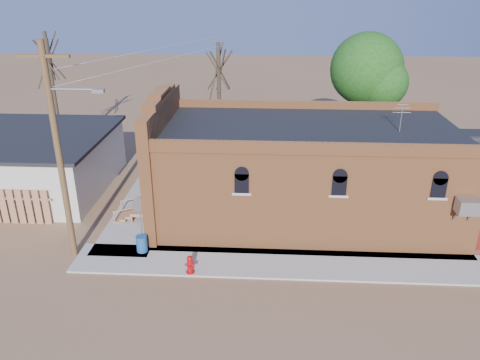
# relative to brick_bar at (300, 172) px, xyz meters

# --- Properties ---
(ground) EXTENTS (120.00, 120.00, 0.00)m
(ground) POSITION_rel_brick_bar_xyz_m (-1.64, -5.49, -2.34)
(ground) COLOR brown
(ground) RESTS_ON ground
(sidewalk_south) EXTENTS (19.00, 2.20, 0.08)m
(sidewalk_south) POSITION_rel_brick_bar_xyz_m (-0.14, -4.59, -2.30)
(sidewalk_south) COLOR #9E9991
(sidewalk_south) RESTS_ON ground
(sidewalk_west) EXTENTS (2.60, 10.00, 0.08)m
(sidewalk_west) POSITION_rel_brick_bar_xyz_m (-7.94, 0.51, -2.30)
(sidewalk_west) COLOR #9E9991
(sidewalk_west) RESTS_ON ground
(brick_bar) EXTENTS (16.40, 7.97, 6.30)m
(brick_bar) POSITION_rel_brick_bar_xyz_m (0.00, 0.00, 0.00)
(brick_bar) COLOR #B06535
(brick_bar) RESTS_ON ground
(wood_fence) EXTENTS (5.20, 0.10, 1.80)m
(wood_fence) POSITION_rel_brick_bar_xyz_m (-14.44, -1.69, -1.44)
(wood_fence) COLOR #A16B48
(wood_fence) RESTS_ON ground
(utility_pole) EXTENTS (3.12, 0.26, 9.00)m
(utility_pole) POSITION_rel_brick_bar_xyz_m (-9.79, -4.29, 2.43)
(utility_pole) COLOR #482C1D
(utility_pole) RESTS_ON ground
(tree_bare_near) EXTENTS (2.80, 2.80, 7.65)m
(tree_bare_near) POSITION_rel_brick_bar_xyz_m (-4.64, 7.51, 3.62)
(tree_bare_near) COLOR #413125
(tree_bare_near) RESTS_ON ground
(tree_bare_far) EXTENTS (2.80, 2.80, 8.16)m
(tree_bare_far) POSITION_rel_brick_bar_xyz_m (-15.64, 8.51, 4.02)
(tree_bare_far) COLOR #413125
(tree_bare_far) RESTS_ON ground
(tree_leafy) EXTENTS (4.40, 4.40, 8.15)m
(tree_leafy) POSITION_rel_brick_bar_xyz_m (4.36, 8.01, 3.59)
(tree_leafy) COLOR #413125
(tree_leafy) RESTS_ON ground
(fire_hydrant) EXTENTS (0.45, 0.43, 0.78)m
(fire_hydrant) POSITION_rel_brick_bar_xyz_m (-4.61, -5.50, -1.88)
(fire_hydrant) COLOR #9F090C
(fire_hydrant) RESTS_ON sidewalk_south
(stop_sign) EXTENTS (0.59, 0.42, 2.47)m
(stop_sign) POSITION_rel_brick_bar_xyz_m (-6.99, -3.69, -0.36)
(stop_sign) COLOR #939398
(stop_sign) RESTS_ON sidewalk_south
(trash_barrel) EXTENTS (0.63, 0.63, 0.74)m
(trash_barrel) POSITION_rel_brick_bar_xyz_m (-6.94, -3.99, -1.89)
(trash_barrel) COLOR navy
(trash_barrel) RESTS_ON sidewalk_west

